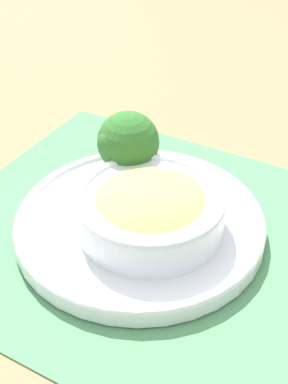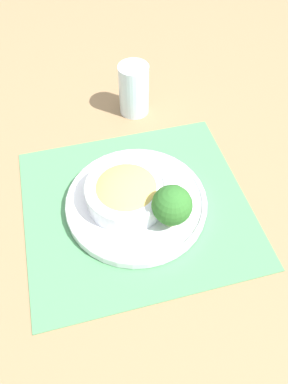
{
  "view_description": "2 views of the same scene",
  "coord_description": "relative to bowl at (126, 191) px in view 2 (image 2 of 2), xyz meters",
  "views": [
    {
      "loc": [
        -0.37,
        -0.26,
        0.4
      ],
      "look_at": [
        0.01,
        0.0,
        0.05
      ],
      "focal_mm": 50.0,
      "sensor_mm": 36.0,
      "label": 1
    },
    {
      "loc": [
        0.43,
        -0.06,
        0.61
      ],
      "look_at": [
        -0.01,
        0.02,
        0.03
      ],
      "focal_mm": 35.0,
      "sensor_mm": 36.0,
      "label": 2
    }
  ],
  "objects": [
    {
      "name": "placemat",
      "position": [
        0.01,
        0.02,
        -0.04
      ],
      "size": [
        0.44,
        0.48,
        0.0
      ],
      "color": "#4C8C59",
      "rests_on": "ground_plane"
    },
    {
      "name": "broccoli_floret",
      "position": [
        0.06,
        0.07,
        0.02
      ],
      "size": [
        0.07,
        0.07,
        0.09
      ],
      "color": "#84AD5B",
      "rests_on": "plate"
    },
    {
      "name": "carrot_slice_near",
      "position": [
        -0.01,
        0.06,
        -0.02
      ],
      "size": [
        0.04,
        0.04,
        0.01
      ],
      "color": "orange",
      "rests_on": "plate"
    },
    {
      "name": "carrot_slice_far",
      "position": [
        -0.03,
        0.04,
        -0.02
      ],
      "size": [
        0.04,
        0.04,
        0.01
      ],
      "color": "orange",
      "rests_on": "plate"
    },
    {
      "name": "water_glass",
      "position": [
        -0.29,
        0.06,
        0.01
      ],
      "size": [
        0.07,
        0.07,
        0.12
      ],
      "color": "silver",
      "rests_on": "ground_plane"
    },
    {
      "name": "plate",
      "position": [
        0.01,
        0.02,
        -0.03
      ],
      "size": [
        0.28,
        0.28,
        0.02
      ],
      "color": "silver",
      "rests_on": "placemat"
    },
    {
      "name": "ground_plane",
      "position": [
        0.01,
        0.02,
        -0.05
      ],
      "size": [
        4.0,
        4.0,
        0.0
      ],
      "primitive_type": "plane",
      "color": "#8C704C"
    },
    {
      "name": "bowl",
      "position": [
        0.0,
        0.0,
        0.0
      ],
      "size": [
        0.16,
        0.16,
        0.05
      ],
      "color": "silver",
      "rests_on": "plate"
    },
    {
      "name": "carrot_slice_middle",
      "position": [
        -0.03,
        0.05,
        -0.02
      ],
      "size": [
        0.04,
        0.04,
        0.01
      ],
      "color": "orange",
      "rests_on": "plate"
    }
  ]
}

